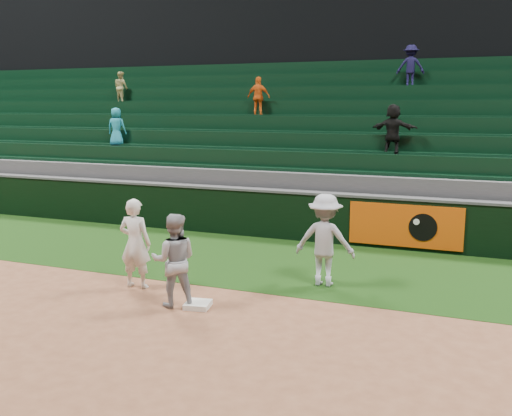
{
  "coord_description": "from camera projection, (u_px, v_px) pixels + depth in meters",
  "views": [
    {
      "loc": [
        4.51,
        -8.34,
        3.37
      ],
      "look_at": [
        0.33,
        2.3,
        1.3
      ],
      "focal_mm": 40.0,
      "sensor_mm": 36.0,
      "label": 1
    }
  ],
  "objects": [
    {
      "name": "ground",
      "position": [
        190.0,
        303.0,
        9.86
      ],
      "size": [
        70.0,
        70.0,
        0.0
      ],
      "primitive_type": "plane",
      "color": "brown",
      "rests_on": "ground"
    },
    {
      "name": "foul_grass",
      "position": [
        254.0,
        259.0,
        12.61
      ],
      "size": [
        36.0,
        4.2,
        0.01
      ],
      "primitive_type": "cube",
      "color": "black",
      "rests_on": "ground"
    },
    {
      "name": "upper_deck",
      "position": [
        376.0,
        44.0,
        24.78
      ],
      "size": [
        40.0,
        12.0,
        12.0
      ],
      "primitive_type": "cube",
      "color": "black",
      "rests_on": "ground"
    },
    {
      "name": "first_base",
      "position": [
        198.0,
        305.0,
        9.62
      ],
      "size": [
        0.47,
        0.47,
        0.09
      ],
      "primitive_type": "cube",
      "rotation": [
        0.0,
        0.0,
        0.17
      ],
      "color": "white",
      "rests_on": "ground"
    },
    {
      "name": "first_baseman",
      "position": [
        135.0,
        243.0,
        10.55
      ],
      "size": [
        0.65,
        0.46,
        1.69
      ],
      "primitive_type": "imported",
      "rotation": [
        0.0,
        0.0,
        3.23
      ],
      "color": "silver",
      "rests_on": "ground"
    },
    {
      "name": "baserunner",
      "position": [
        174.0,
        260.0,
        9.57
      ],
      "size": [
        0.96,
        0.88,
        1.6
      ],
      "primitive_type": "imported",
      "rotation": [
        0.0,
        0.0,
        3.58
      ],
      "color": "#9B9EA5",
      "rests_on": "ground"
    },
    {
      "name": "base_coach",
      "position": [
        325.0,
        240.0,
        10.65
      ],
      "size": [
        1.15,
        0.69,
        1.74
      ],
      "primitive_type": "imported",
      "rotation": [
        0.0,
        0.0,
        3.18
      ],
      "color": "#A4A6B1",
      "rests_on": "foul_grass"
    },
    {
      "name": "field_wall",
      "position": [
        287.0,
        214.0,
        14.5
      ],
      "size": [
        36.0,
        0.45,
        1.25
      ],
      "color": "black",
      "rests_on": "ground"
    },
    {
      "name": "stadium_seating",
      "position": [
        324.0,
        159.0,
        17.78
      ],
      "size": [
        36.0,
        5.95,
        5.19
      ],
      "color": "#3B3B3E",
      "rests_on": "ground"
    }
  ]
}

